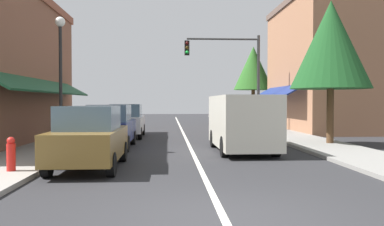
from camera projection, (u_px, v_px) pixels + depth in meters
ground_plane at (183, 133)px, 24.49m from camera, size 80.00×80.00×0.00m
sidewalk_left at (91, 133)px, 24.17m from camera, size 2.60×56.00×0.12m
sidewalk_right at (274, 132)px, 24.80m from camera, size 2.60×56.00×0.12m
lane_center_stripe at (183, 133)px, 24.49m from camera, size 0.14×52.00×0.01m
storefront_right_block at (323, 66)px, 26.90m from camera, size 6.30×10.20×8.56m
parked_car_nearest_left at (89, 138)px, 11.48m from camera, size 1.79×4.10×1.77m
parked_car_second_left at (110, 127)px, 16.61m from camera, size 1.81×4.11×1.77m
parked_car_third_left at (127, 121)px, 21.76m from camera, size 1.81×4.11×1.77m
van_in_lane at (242, 121)px, 15.49m from camera, size 2.04×5.20×2.12m
traffic_signal_mast_arm at (234, 66)px, 25.71m from camera, size 4.78×0.50×6.09m
street_lamp_left_near at (61, 62)px, 14.88m from camera, size 0.36×0.36×4.98m
tree_right_near at (331, 45)px, 17.45m from camera, size 3.42×3.42×6.22m
tree_right_far at (253, 68)px, 34.04m from camera, size 3.27×3.27×6.51m
fire_hydrant at (11, 154)px, 10.41m from camera, size 0.22×0.22×0.87m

